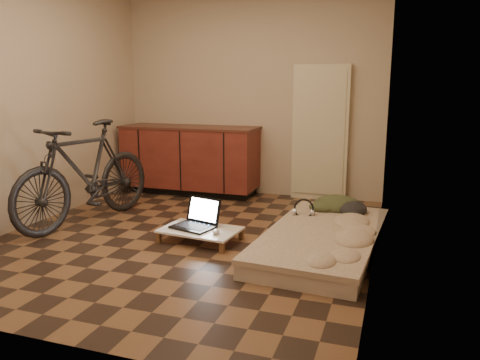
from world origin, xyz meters
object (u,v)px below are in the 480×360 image
(lap_desk, at_px, (200,230))
(laptop, at_px, (196,221))
(bicycle, at_px, (85,168))
(futon, at_px, (323,239))

(lap_desk, xyz_separation_m, laptop, (-0.06, 0.05, 0.07))
(bicycle, xyz_separation_m, laptop, (1.31, -0.10, -0.43))
(lap_desk, distance_m, laptop, 0.11)
(futon, bearing_deg, bicycle, -175.49)
(futon, distance_m, lap_desk, 1.14)
(lap_desk, height_order, laptop, laptop)
(bicycle, height_order, futon, bicycle)
(bicycle, relative_size, lap_desk, 2.41)
(futon, bearing_deg, laptop, -170.05)
(futon, height_order, laptop, laptop)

